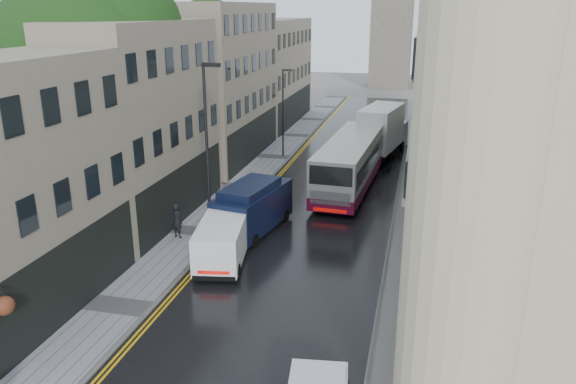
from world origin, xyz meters
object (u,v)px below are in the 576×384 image
at_px(tree_far, 184,83).
at_px(pedestrian, 177,221).
at_px(white_van, 195,256).
at_px(lamp_post_far, 283,114).
at_px(tree_near, 82,100).
at_px(white_lorry, 363,134).
at_px(lamp_post_near, 207,151).
at_px(cream_bus, 320,176).
at_px(navy_van, 218,215).

xyz_separation_m(tree_far, pedestrian, (5.72, -14.83, -5.17)).
height_order(white_van, lamp_post_far, lamp_post_far).
bearing_deg(tree_near, white_lorry, 50.48).
bearing_deg(pedestrian, tree_near, 5.04).
distance_m(white_lorry, lamp_post_near, 18.55).
bearing_deg(pedestrian, white_van, 145.78).
relative_size(white_lorry, lamp_post_far, 1.16).
xyz_separation_m(pedestrian, lamp_post_far, (1.29, 18.10, 2.55)).
bearing_deg(lamp_post_far, white_van, -92.17).
bearing_deg(cream_bus, lamp_post_far, 118.75).
distance_m(tree_far, pedestrian, 16.71).
bearing_deg(white_lorry, lamp_post_near, -99.99).
height_order(white_lorry, navy_van, white_lorry).
distance_m(tree_far, white_lorry, 14.58).
bearing_deg(white_lorry, tree_far, -154.10).
distance_m(tree_near, lamp_post_near, 7.74).
bearing_deg(white_van, pedestrian, 113.95).
bearing_deg(lamp_post_near, pedestrian, -125.27).
bearing_deg(cream_bus, tree_near, -150.99).
bearing_deg(cream_bus, white_van, -103.63).
relative_size(white_lorry, white_van, 1.69).
height_order(tree_near, pedestrian, tree_near).
bearing_deg(navy_van, cream_bus, 71.62).
distance_m(cream_bus, pedestrian, 9.93).
relative_size(cream_bus, white_van, 2.59).
relative_size(pedestrian, lamp_post_near, 0.21).
height_order(tree_near, navy_van, tree_near).
bearing_deg(white_van, cream_bus, 63.12).
bearing_deg(tree_near, lamp_post_near, -3.91).
bearing_deg(tree_far, lamp_post_far, 25.03).
bearing_deg(white_lorry, tree_near, -119.03).
relative_size(tree_far, navy_van, 2.20).
bearing_deg(navy_van, pedestrian, -162.47).
bearing_deg(lamp_post_far, pedestrian, -99.79).
height_order(navy_van, lamp_post_far, lamp_post_far).
relative_size(cream_bus, navy_van, 2.19).
distance_m(navy_van, lamp_post_near, 3.42).
relative_size(cream_bus, white_lorry, 1.53).
height_order(white_van, lamp_post_near, lamp_post_near).
xyz_separation_m(pedestrian, lamp_post_near, (1.34, 1.33, 3.56)).
relative_size(tree_near, tree_far, 1.11).
bearing_deg(lamp_post_near, white_van, -65.94).
height_order(cream_bus, pedestrian, cream_bus).
bearing_deg(navy_van, white_van, -73.43).
distance_m(tree_near, navy_van, 9.98).
bearing_deg(navy_van, tree_near, 179.50).
height_order(cream_bus, white_lorry, white_lorry).
distance_m(white_van, lamp_post_near, 6.48).
bearing_deg(lamp_post_far, cream_bus, -70.32).
distance_m(pedestrian, lamp_post_near, 4.03).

